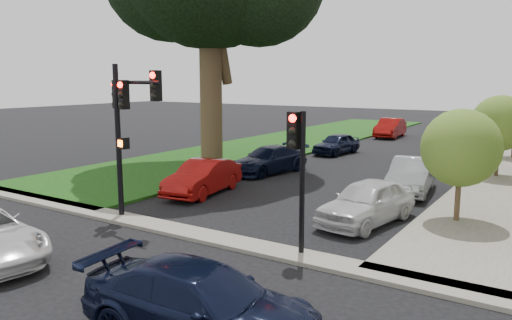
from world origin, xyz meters
The scene contains 17 objects.
ground centered at (0.00, 0.00, 0.00)m, with size 140.00×140.00×0.00m, color black.
grass_strip centered at (-9.00, 24.00, 0.06)m, with size 8.00×44.00×0.12m, color black.
sidewalk_cross centered at (0.00, 2.00, 0.06)m, with size 60.00×1.00×0.12m, color slate.
small_tree_a centered at (6.20, 7.81, 2.57)m, with size 2.57×2.57×3.86m.
small_tree_b centered at (6.20, 17.06, 2.69)m, with size 2.70×2.70×4.05m.
traffic_signal_main centered at (-3.38, 2.23, 3.66)m, with size 2.60×0.71×5.30m.
traffic_signal_secondary centered at (3.15, 2.19, 2.77)m, with size 0.53×0.43×3.97m.
car_cross_far centered at (3.80, -2.72, 0.70)m, with size 1.97×4.85×1.41m, color black.
car_parked_0 centered at (3.65, 6.19, 0.74)m, with size 1.75×4.35×1.48m, color silver.
car_parked_1 centered at (3.59, 11.60, 0.74)m, with size 1.56×4.47×1.47m, color #999BA0.
car_parked_2 centered at (3.55, 18.25, 0.69)m, with size 2.29×4.98×1.38m, color #3F4247.
car_parked_3 centered at (3.73, 23.27, 0.74)m, with size 1.76×4.37×1.49m, color maroon.
car_parked_4 centered at (3.55, 31.41, 0.69)m, with size 1.93×4.75×1.38m, color #999BA0.
car_parked_5 centered at (-3.69, 6.60, 0.72)m, with size 1.52×4.36×1.44m, color maroon.
car_parked_6 centered at (-3.85, 12.15, 0.69)m, with size 1.93×4.75×1.38m, color black.
car_parked_7 centered at (-3.60, 20.12, 0.67)m, with size 1.58×3.93×1.34m, color black.
car_parked_9 centered at (-3.69, 31.20, 0.79)m, with size 1.67×4.78×1.57m, color maroon.
Camera 1 is at (9.35, -9.45, 4.81)m, focal length 35.00 mm.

